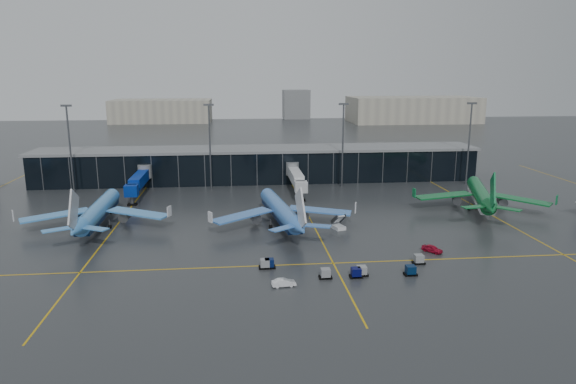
{
  "coord_description": "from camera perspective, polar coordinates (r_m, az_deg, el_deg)",
  "views": [
    {
      "loc": [
        -7.28,
        -102.56,
        33.88
      ],
      "look_at": [
        5.0,
        18.0,
        6.0
      ],
      "focal_mm": 32.0,
      "sensor_mm": 36.0,
      "label": 1
    }
  ],
  "objects": [
    {
      "name": "airliner_arkefly",
      "position": [
        123.26,
        -20.41,
        -0.95
      ],
      "size": [
        34.64,
        39.35,
        11.99
      ],
      "primitive_type": null,
      "rotation": [
        0.0,
        0.0,
        0.01
      ],
      "color": "#4491DF",
      "rests_on": "ground"
    },
    {
      "name": "service_van_red",
      "position": [
        104.38,
        15.72,
        -6.08
      ],
      "size": [
        3.86,
        4.26,
        1.4
      ],
      "primitive_type": "imported",
      "rotation": [
        0.0,
        0.0,
        0.67
      ],
      "color": "#A90D28",
      "rests_on": "ground"
    },
    {
      "name": "mobile_airstair",
      "position": [
        115.68,
        5.62,
        -3.74
      ],
      "size": [
        3.11,
        3.74,
        3.45
      ],
      "rotation": [
        0.0,
        0.0,
        0.33
      ],
      "color": "white",
      "rests_on": "ground"
    },
    {
      "name": "flood_masts",
      "position": [
        154.37,
        -1.21,
        5.48
      ],
      "size": [
        203.0,
        0.5,
        25.5
      ],
      "color": "#595B60",
      "rests_on": "ground"
    },
    {
      "name": "terminal_pier",
      "position": [
        167.16,
        -3.24,
        3.13
      ],
      "size": [
        142.0,
        17.0,
        10.7
      ],
      "color": "black",
      "rests_on": "ground"
    },
    {
      "name": "airliner_klm_near",
      "position": [
        116.43,
        -0.88,
        -0.91
      ],
      "size": [
        39.35,
        43.39,
        11.97
      ],
      "primitive_type": null,
      "rotation": [
        0.0,
        0.0,
        0.14
      ],
      "color": "#3E78CD",
      "rests_on": "ground"
    },
    {
      "name": "ground",
      "position": [
        108.26,
        -1.67,
        -5.29
      ],
      "size": [
        600.0,
        600.0,
        0.0
      ],
      "primitive_type": "plane",
      "color": "#282B2D",
      "rests_on": "ground"
    },
    {
      "name": "airliner_aer_lingus",
      "position": [
        139.88,
        20.67,
        0.65
      ],
      "size": [
        45.75,
        48.77,
        12.19
      ],
      "primitive_type": null,
      "rotation": [
        0.0,
        0.0,
        -0.33
      ],
      "color": "#0C652B",
      "rests_on": "ground"
    },
    {
      "name": "taxi_lines",
      "position": [
        119.39,
        2.75,
        -3.54
      ],
      "size": [
        220.0,
        120.0,
        0.02
      ],
      "color": "gold",
      "rests_on": "ground"
    },
    {
      "name": "distant_hangars",
      "position": [
        377.84,
        2.95,
        9.13
      ],
      "size": [
        260.0,
        71.0,
        22.0
      ],
      "color": "#B2AD99",
      "rests_on": "ground"
    },
    {
      "name": "baggage_carts",
      "position": [
        91.27,
        6.2,
        -8.4
      ],
      "size": [
        30.37,
        7.35,
        1.7
      ],
      "color": "black",
      "rests_on": "ground"
    },
    {
      "name": "service_van_white",
      "position": [
        85.09,
        -0.47,
        -10.03
      ],
      "size": [
        4.1,
        1.83,
        1.31
      ],
      "primitive_type": "imported",
      "rotation": [
        0.0,
        0.0,
        1.69
      ],
      "color": "white",
      "rests_on": "ground"
    },
    {
      "name": "jet_bridges",
      "position": [
        151.04,
        -16.28,
        1.23
      ],
      "size": [
        94.0,
        27.5,
        7.2
      ],
      "color": "#595B60",
      "rests_on": "ground"
    }
  ]
}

